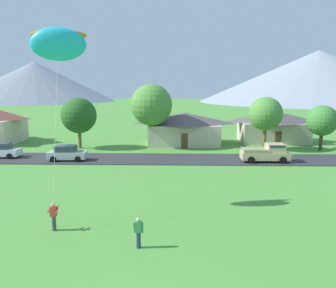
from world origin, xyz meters
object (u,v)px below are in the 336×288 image
house_right_center (184,128)px  pickup_truck_sand_west_side (266,153)px  tree_center (151,105)px  tree_near_left (266,114)px  parked_car_silver_mid_west (67,153)px  parked_car_white_mid_east (1,151)px  tree_right_of_center (79,116)px  watcher_person (138,232)px  tree_left_of_center (322,121)px  kite_flyer_with_kite (58,45)px  house_left_center (273,126)px

house_right_center → pickup_truck_sand_west_side: (8.85, -11.98, -1.29)m
tree_center → tree_near_left: bearing=-5.7°
parked_car_silver_mid_west → parked_car_white_mid_east: same height
tree_near_left → tree_right_of_center: tree_near_left is taller
tree_center → pickup_truck_sand_west_side: bearing=-33.2°
parked_car_white_mid_east → tree_right_of_center: bearing=41.2°
parked_car_silver_mid_west → pickup_truck_sand_west_side: pickup_truck_sand_west_side is taller
tree_near_left → watcher_person: tree_near_left is taller
tree_left_of_center → kite_flyer_with_kite: bearing=-139.3°
tree_near_left → watcher_person: 31.49m
tree_left_of_center → tree_right_of_center: (-31.88, 0.42, 0.54)m
house_left_center → watcher_person: house_left_center is taller
tree_left_of_center → watcher_person: tree_left_of_center is taller
pickup_truck_sand_west_side → tree_near_left: bearing=78.1°
house_left_center → tree_right_of_center: bearing=-167.3°
house_right_center → tree_near_left: 11.66m
pickup_truck_sand_west_side → kite_flyer_with_kite: bearing=-139.0°
parked_car_silver_mid_west → pickup_truck_sand_west_side: size_ratio=0.82×
parked_car_white_mid_east → pickup_truck_sand_west_side: 30.40m
tree_near_left → kite_flyer_with_kite: (-19.02, -22.41, 6.25)m
house_left_center → parked_car_silver_mid_west: house_left_center is taller
house_right_center → parked_car_silver_mid_west: 17.95m
kite_flyer_with_kite → watcher_person: size_ratio=7.29×
parked_car_silver_mid_west → parked_car_white_mid_east: bearing=170.0°
tree_near_left → parked_car_white_mid_east: bearing=-169.8°
tree_right_of_center → pickup_truck_sand_west_side: 24.50m
parked_car_white_mid_east → watcher_person: size_ratio=2.52×
tree_right_of_center → tree_left_of_center: bearing=-0.7°
tree_left_of_center → tree_right_of_center: tree_right_of_center is taller
parked_car_silver_mid_west → pickup_truck_sand_west_side: 22.16m
house_right_center → pickup_truck_sand_west_side: bearing=-53.5°
tree_left_of_center → pickup_truck_sand_west_side: bearing=-139.7°
parked_car_white_mid_east → tree_center: bearing=22.9°
parked_car_silver_mid_west → tree_center: bearing=44.4°
tree_left_of_center → kite_flyer_with_kite: 35.63m
watcher_person → tree_left_of_center: bearing=54.0°
kite_flyer_with_kite → house_right_center: bearing=72.4°
tree_right_of_center → parked_car_silver_mid_west: (0.75, -7.99, -3.53)m
parked_car_silver_mid_west → kite_flyer_with_kite: 18.86m
parked_car_silver_mid_west → tree_left_of_center: bearing=13.7°
tree_center → watcher_person: bearing=-87.2°
tree_near_left → pickup_truck_sand_west_side: 8.25m
parked_car_white_mid_east → pickup_truck_sand_west_side: pickup_truck_sand_west_side is taller
tree_near_left → pickup_truck_sand_west_side: tree_near_left is taller
kite_flyer_with_kite → tree_center: bearing=80.0°
parked_car_silver_mid_west → house_right_center: bearing=41.9°
house_right_center → parked_car_white_mid_east: 23.99m
house_right_center → parked_car_silver_mid_west: bearing=-138.1°
house_left_center → watcher_person: size_ratio=6.18×
house_left_center → parked_car_white_mid_east: (-34.78, -12.71, -1.51)m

